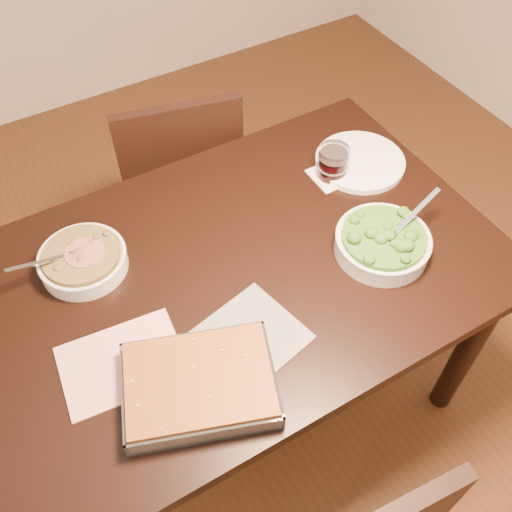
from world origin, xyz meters
The scene contains 11 objects.
ground centered at (0.00, 0.00, 0.00)m, with size 4.00×4.00×0.00m, color #4A3215.
table centered at (0.00, 0.00, 0.65)m, with size 1.40×0.90×0.75m.
magazine_a centered at (-0.35, -0.11, 0.75)m, with size 0.27×0.20×0.01m, color #C53852.
magazine_b centered at (-0.10, -0.21, 0.75)m, with size 0.30×0.22×0.01m, color #24252C.
coaster centered at (0.42, 0.16, 0.75)m, with size 0.11×0.11×0.00m, color white.
stew_bowl centered at (-0.33, 0.20, 0.78)m, with size 0.25×0.23×0.09m.
broccoli_bowl centered at (0.37, -0.14, 0.78)m, with size 0.28×0.25×0.10m.
baking_dish centered at (-0.22, -0.26, 0.78)m, with size 0.39×0.34×0.06m.
wine_tumbler centered at (0.42, 0.16, 0.81)m, with size 0.09×0.09×0.10m.
dinner_plate centered at (0.53, 0.16, 0.76)m, with size 0.27×0.27×0.02m, color white.
chair_far centered at (0.13, 0.65, 0.49)m, with size 0.49×0.49×0.87m.
Camera 1 is at (-0.40, -0.82, 1.91)m, focal length 40.00 mm.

